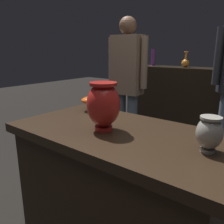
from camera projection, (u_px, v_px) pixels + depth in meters
display_plinth at (120, 195)px, 1.33m from camera, size 1.20×0.64×0.80m
back_display_shelf at (221, 108)px, 2.97m from camera, size 2.60×0.40×0.99m
vase_centerpiece at (103, 105)px, 1.19m from camera, size 0.18×0.18×0.26m
vase_tall_behind at (90, 101)px, 1.61m from camera, size 0.13×0.13×0.10m
vase_left_accent at (210, 133)px, 0.94m from camera, size 0.11×0.11×0.15m
shelf_vase_far_left at (153, 58)px, 3.48m from camera, size 0.08×0.08×0.25m
shelf_vase_left at (185, 62)px, 3.15m from camera, size 0.11×0.11×0.21m
visitor_near_left at (127, 81)px, 2.44m from camera, size 0.47×0.19×1.54m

